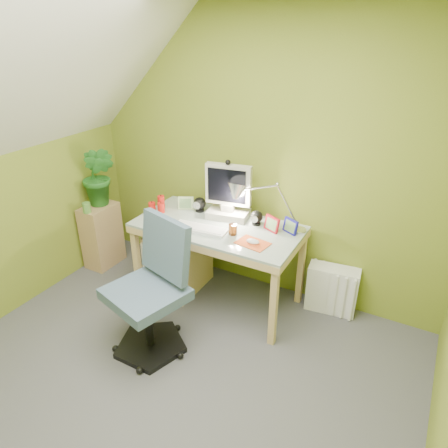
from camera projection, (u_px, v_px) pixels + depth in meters
The scene contains 20 objects.
floor at pixel (150, 402), 2.67m from camera, with size 3.20×3.20×0.01m, color #4F4F54.
wall_back at pixel (259, 157), 3.38m from camera, with size 3.20×0.01×2.40m, color olive.
desk at pixel (218, 263), 3.50m from camera, with size 1.35×0.68×0.72m, color tan, non-canonical shape.
monitor at pixel (228, 186), 3.35m from camera, with size 0.41×0.23×0.55m, color beige, non-canonical shape.
speaker_left at pixel (200, 204), 3.55m from camera, with size 0.11×0.11×0.13m, color black, non-canonical shape.
speaker_right at pixel (257, 218), 3.32m from camera, with size 0.10×0.10×0.12m, color black, non-canonical shape.
keyboard at pixel (200, 229), 3.26m from camera, with size 0.44×0.14×0.02m, color white.
mousepad at pixel (253, 243), 3.06m from camera, with size 0.24×0.17×0.01m, color #DE5422.
mouse at pixel (253, 241), 3.06m from camera, with size 0.10×0.06×0.03m, color silver.
amber_tumbler at pixel (233, 229), 3.18m from camera, with size 0.07×0.07×0.08m, color brown.
candle_cluster at pixel (158, 204), 3.58m from camera, with size 0.15×0.13×0.12m, color red, non-canonical shape.
photo_frame_red at pixel (272, 224), 3.22m from camera, with size 0.14×0.02×0.12m, color #AC121F.
photo_frame_blue at pixel (290, 226), 3.19m from camera, with size 0.13×0.02×0.12m, color #171592.
photo_frame_green at pixel (186, 203), 3.59m from camera, with size 0.13×0.02×0.11m, color beige.
desk_lamp at pixel (280, 195), 3.16m from camera, with size 0.53×0.23×0.57m, color #B3B3B8, non-canonical shape.
side_ledge at pixel (102, 235), 4.05m from camera, with size 0.23×0.36×0.63m, color tan.
potted_plant at pixel (99, 176), 3.81m from camera, with size 0.32×0.26×0.58m, color #246521.
green_cup at pixel (87, 208), 3.76m from camera, with size 0.07×0.07×0.10m, color #5E9940.
task_chair at pixel (145, 291), 2.88m from camera, with size 0.57×0.57×1.02m, color #455B71, non-canonical shape.
radiator at pixel (332, 289), 3.43m from camera, with size 0.41×0.16×0.41m, color white.
Camera 1 is at (1.32, -1.41, 2.22)m, focal length 33.00 mm.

